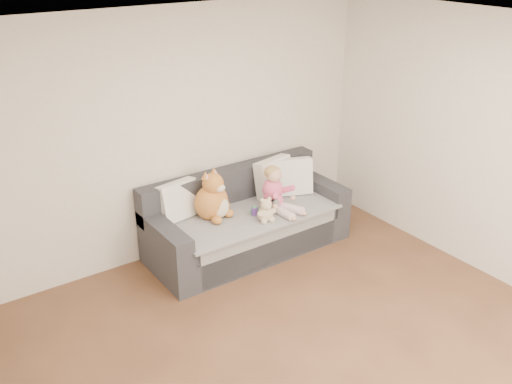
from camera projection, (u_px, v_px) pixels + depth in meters
room_shell at (310, 207)px, 4.34m from camera, size 5.00×5.00×5.00m
sofa at (246, 223)px, 6.24m from camera, size 2.20×0.94×0.85m
cushion_left at (178, 200)px, 5.91m from camera, size 0.46×0.26×0.41m
cushion_right_back at (274, 177)px, 6.44m from camera, size 0.50×0.29×0.44m
cushion_right_front at (292, 177)px, 6.47m from camera, size 0.50×0.36×0.43m
toddler at (276, 192)px, 6.09m from camera, size 0.35×0.51×0.50m
plush_cat at (213, 199)px, 5.92m from camera, size 0.45×0.44×0.56m
teddy_bear at (266, 212)px, 5.88m from camera, size 0.21×0.16×0.27m
plush_cow at (270, 205)px, 6.10m from camera, size 0.15×0.21×0.18m
sippy_cup at (254, 210)px, 6.02m from camera, size 0.11×0.07×0.12m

